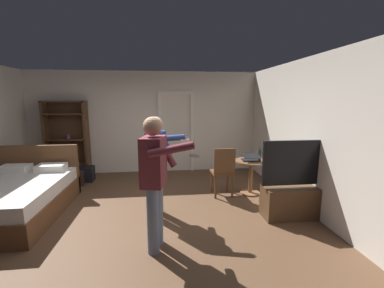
{
  "coord_description": "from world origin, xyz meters",
  "views": [
    {
      "loc": [
        0.46,
        -3.87,
        1.92
      ],
      "look_at": [
        0.92,
        0.16,
        1.2
      ],
      "focal_mm": 23.54,
      "sensor_mm": 36.0,
      "label": 1
    }
  ],
  "objects_px": {
    "wooden_chair": "(223,170)",
    "suitcase_small": "(80,174)",
    "bed": "(15,198)",
    "side_table": "(251,171)",
    "laptop": "(250,158)",
    "person_striped_shirt": "(157,161)",
    "person_blue_shirt": "(155,175)",
    "suitcase_dark": "(71,178)",
    "bottle_on_table": "(260,155)",
    "bookshelf": "(67,136)",
    "tv_flatscreen": "(297,195)"
  },
  "relations": [
    {
      "from": "wooden_chair",
      "to": "suitcase_small",
      "type": "relative_size",
      "value": 1.66
    },
    {
      "from": "tv_flatscreen",
      "to": "laptop",
      "type": "xyz_separation_m",
      "value": [
        -0.44,
        1.04,
        0.37
      ]
    },
    {
      "from": "side_table",
      "to": "person_blue_shirt",
      "type": "xyz_separation_m",
      "value": [
        -1.87,
        -1.72,
        0.51
      ]
    },
    {
      "from": "person_blue_shirt",
      "to": "person_striped_shirt",
      "type": "distance_m",
      "value": 0.93
    },
    {
      "from": "bed",
      "to": "tv_flatscreen",
      "type": "xyz_separation_m",
      "value": [
        4.63,
        -0.6,
        0.08
      ]
    },
    {
      "from": "suitcase_small",
      "to": "bed",
      "type": "bearing_deg",
      "value": -106.52
    },
    {
      "from": "bookshelf",
      "to": "tv_flatscreen",
      "type": "relative_size",
      "value": 1.47
    },
    {
      "from": "side_table",
      "to": "bottle_on_table",
      "type": "distance_m",
      "value": 0.38
    },
    {
      "from": "bed",
      "to": "tv_flatscreen",
      "type": "bearing_deg",
      "value": -7.38
    },
    {
      "from": "person_blue_shirt",
      "to": "suitcase_small",
      "type": "relative_size",
      "value": 2.87
    },
    {
      "from": "wooden_chair",
      "to": "suitcase_dark",
      "type": "height_order",
      "value": "wooden_chair"
    },
    {
      "from": "side_table",
      "to": "laptop",
      "type": "relative_size",
      "value": 2.0
    },
    {
      "from": "bookshelf",
      "to": "bottle_on_table",
      "type": "relative_size",
      "value": 6.63
    },
    {
      "from": "wooden_chair",
      "to": "person_striped_shirt",
      "type": "distance_m",
      "value": 1.51
    },
    {
      "from": "laptop",
      "to": "person_striped_shirt",
      "type": "relative_size",
      "value": 0.21
    },
    {
      "from": "wooden_chair",
      "to": "person_striped_shirt",
      "type": "xyz_separation_m",
      "value": [
        -1.27,
        -0.72,
        0.4
      ]
    },
    {
      "from": "bookshelf",
      "to": "person_blue_shirt",
      "type": "bearing_deg",
      "value": -56.73
    },
    {
      "from": "bookshelf",
      "to": "suitcase_small",
      "type": "relative_size",
      "value": 3.15
    },
    {
      "from": "side_table",
      "to": "person_striped_shirt",
      "type": "bearing_deg",
      "value": -157.01
    },
    {
      "from": "bed",
      "to": "bottle_on_table",
      "type": "height_order",
      "value": "bed"
    },
    {
      "from": "bed",
      "to": "bookshelf",
      "type": "height_order",
      "value": "bookshelf"
    },
    {
      "from": "bottle_on_table",
      "to": "suitcase_small",
      "type": "xyz_separation_m",
      "value": [
        -3.86,
        1.31,
        -0.65
      ]
    },
    {
      "from": "bookshelf",
      "to": "side_table",
      "type": "xyz_separation_m",
      "value": [
        4.13,
        -1.73,
        -0.55
      ]
    },
    {
      "from": "side_table",
      "to": "person_striped_shirt",
      "type": "height_order",
      "value": "person_striped_shirt"
    },
    {
      "from": "laptop",
      "to": "person_blue_shirt",
      "type": "xyz_separation_m",
      "value": [
        -1.83,
        -1.68,
        0.23
      ]
    },
    {
      "from": "wooden_chair",
      "to": "person_blue_shirt",
      "type": "bearing_deg",
      "value": -127.64
    },
    {
      "from": "person_blue_shirt",
      "to": "suitcase_small",
      "type": "bearing_deg",
      "value": 122.18
    },
    {
      "from": "bed",
      "to": "side_table",
      "type": "height_order",
      "value": "bed"
    },
    {
      "from": "person_blue_shirt",
      "to": "laptop",
      "type": "bearing_deg",
      "value": 42.46
    },
    {
      "from": "side_table",
      "to": "laptop",
      "type": "bearing_deg",
      "value": -127.89
    },
    {
      "from": "bottle_on_table",
      "to": "side_table",
      "type": "bearing_deg",
      "value": 150.26
    },
    {
      "from": "laptop",
      "to": "suitcase_dark",
      "type": "xyz_separation_m",
      "value": [
        -3.82,
        1.02,
        -0.59
      ]
    },
    {
      "from": "person_striped_shirt",
      "to": "suitcase_dark",
      "type": "relative_size",
      "value": 3.01
    },
    {
      "from": "suitcase_small",
      "to": "tv_flatscreen",
      "type": "bearing_deg",
      "value": -29.31
    },
    {
      "from": "person_striped_shirt",
      "to": "wooden_chair",
      "type": "bearing_deg",
      "value": 29.57
    },
    {
      "from": "tv_flatscreen",
      "to": "person_blue_shirt",
      "type": "height_order",
      "value": "person_blue_shirt"
    },
    {
      "from": "bed",
      "to": "suitcase_dark",
      "type": "xyz_separation_m",
      "value": [
        0.37,
        1.46,
        -0.14
      ]
    },
    {
      "from": "bottle_on_table",
      "to": "person_striped_shirt",
      "type": "distance_m",
      "value": 2.13
    },
    {
      "from": "laptop",
      "to": "bottle_on_table",
      "type": "relative_size",
      "value": 1.23
    },
    {
      "from": "laptop",
      "to": "suitcase_small",
      "type": "bearing_deg",
      "value": 161.02
    },
    {
      "from": "laptop",
      "to": "bookshelf",
      "type": "bearing_deg",
      "value": 156.63
    },
    {
      "from": "bookshelf",
      "to": "side_table",
      "type": "bearing_deg",
      "value": -22.69
    },
    {
      "from": "bookshelf",
      "to": "side_table",
      "type": "height_order",
      "value": "bookshelf"
    },
    {
      "from": "tv_flatscreen",
      "to": "person_striped_shirt",
      "type": "distance_m",
      "value": 2.35
    },
    {
      "from": "bed",
      "to": "suitcase_small",
      "type": "bearing_deg",
      "value": 73.53
    },
    {
      "from": "bed",
      "to": "side_table",
      "type": "distance_m",
      "value": 4.26
    },
    {
      "from": "laptop",
      "to": "person_blue_shirt",
      "type": "bearing_deg",
      "value": -137.54
    },
    {
      "from": "bed",
      "to": "wooden_chair",
      "type": "height_order",
      "value": "bed"
    },
    {
      "from": "wooden_chair",
      "to": "person_striped_shirt",
      "type": "relative_size",
      "value": 0.6
    },
    {
      "from": "bottle_on_table",
      "to": "person_blue_shirt",
      "type": "relative_size",
      "value": 0.17
    }
  ]
}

